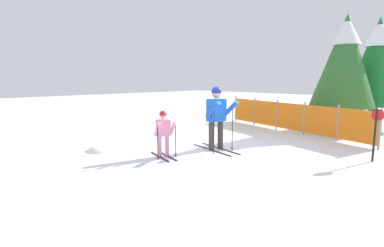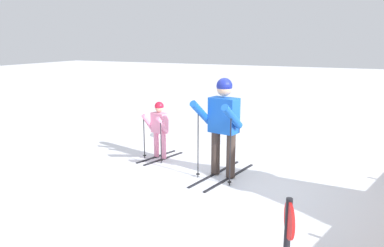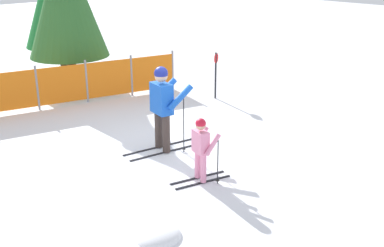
# 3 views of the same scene
# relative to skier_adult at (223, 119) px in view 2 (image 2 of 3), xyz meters

# --- Properties ---
(ground_plane) EXTENTS (60.00, 60.00, 0.00)m
(ground_plane) POSITION_rel_skier_adult_xyz_m (0.16, -0.02, -1.08)
(ground_plane) COLOR white
(skier_adult) EXTENTS (1.74, 0.85, 1.80)m
(skier_adult) POSITION_rel_skier_adult_xyz_m (0.00, 0.00, 0.00)
(skier_adult) COLOR black
(skier_adult) RESTS_ON ground_plane
(skier_child) EXTENTS (1.16, 0.60, 1.21)m
(skier_child) POSITION_rel_skier_adult_xyz_m (-0.45, -1.57, -0.37)
(skier_child) COLOR black
(skier_child) RESTS_ON ground_plane
(snow_mound) EXTENTS (0.70, 0.60, 0.28)m
(snow_mound) POSITION_rel_skier_adult_xyz_m (-2.22, -2.46, -1.08)
(snow_mound) COLOR white
(snow_mound) RESTS_ON ground_plane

